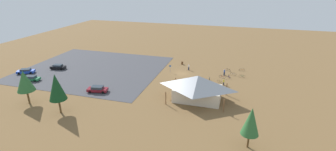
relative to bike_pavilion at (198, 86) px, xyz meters
name	(u,v)px	position (x,y,z in m)	size (l,w,h in m)	color
ground	(182,74)	(6.99, -14.63, -3.16)	(160.00, 160.00, 0.00)	brown
parking_lot_asphalt	(94,69)	(32.84, -11.28, -3.14)	(39.44, 34.18, 0.05)	#424247
bike_pavilion	(198,86)	(0.00, 0.00, 0.00)	(12.31, 8.56, 5.62)	beige
trash_bin	(182,63)	(8.69, -22.54, -2.71)	(0.60, 0.60, 0.90)	brown
lot_sign	(170,68)	(10.38, -14.71, -1.75)	(0.56, 0.08, 2.20)	#99999E
pine_west	(251,121)	(-10.53, 14.16, 1.55)	(2.78, 2.78, 7.00)	brown
pine_far_west	(56,87)	(25.04, 13.29, 2.38)	(3.32, 3.32, 8.20)	brown
pine_mideast	(25,81)	(34.07, 11.91, 2.00)	(3.56, 3.56, 7.40)	brown
bicycle_orange_front_row	(242,70)	(-9.30, -21.56, -2.81)	(1.57, 0.59, 0.78)	black
bicycle_green_edge_south	(242,76)	(-9.37, -16.34, -2.79)	(1.67, 0.48, 0.87)	black
bicycle_yellow_lone_east	(220,82)	(-3.98, -10.82, -2.80)	(1.36, 1.09, 0.77)	black
bicycle_black_edge_north	(228,70)	(-5.49, -20.44, -2.81)	(1.40, 1.06, 0.78)	black
bicycle_white_lone_west	(233,74)	(-6.98, -17.29, -2.77)	(1.71, 0.48, 0.85)	black
bicycle_purple_yard_right	(229,77)	(-5.97, -14.98, -2.82)	(0.51, 1.72, 0.74)	black
bicycle_red_yard_front	(222,77)	(-4.25, -14.41, -2.77)	(1.69, 0.49, 0.86)	black
bicycle_teal_back_row	(210,79)	(-1.21, -11.70, -2.80)	(0.49, 1.71, 0.81)	black
car_blue_far_end	(26,71)	(49.05, -2.33, -2.43)	(4.90, 3.58, 1.35)	#1E42B2
car_maroon_inner_stall	(97,89)	(23.14, 2.77, -2.41)	(4.92, 2.72, 1.42)	maroon
car_black_front_row	(58,67)	(42.84, -7.94, -2.42)	(4.49, 2.50, 1.38)	black
car_green_end_stall	(31,78)	(43.55, 1.53, -2.45)	(4.74, 2.49, 1.32)	#1E6B3D
visitor_by_pavilion	(189,67)	(5.67, -17.97, -2.21)	(0.40, 0.38, 1.82)	#2D3347
visitor_crossing_yard	(224,82)	(-4.96, -9.73, -2.29)	(0.36, 0.36, 1.68)	#2D3347
visitor_near_lot	(224,72)	(-4.61, -16.65, -2.21)	(0.40, 0.39, 1.81)	#2D3347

